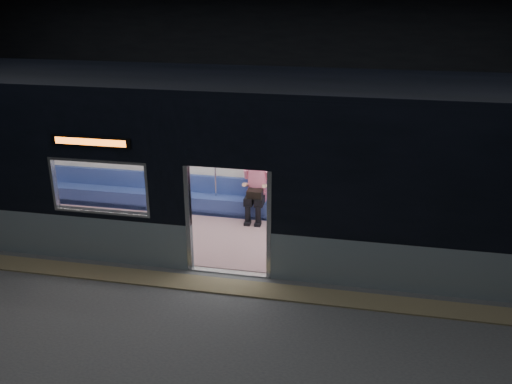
% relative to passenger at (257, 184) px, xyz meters
% --- Properties ---
extents(station_floor, '(24.00, 14.00, 0.01)m').
position_rel_passenger_xyz_m(station_floor, '(-0.01, -3.55, -0.84)').
color(station_floor, '#47494C').
rests_on(station_floor, ground).
extents(station_envelope, '(24.00, 14.00, 5.00)m').
position_rel_passenger_xyz_m(station_envelope, '(-0.01, -3.55, 2.82)').
color(station_envelope, black).
rests_on(station_envelope, station_floor).
extents(tactile_strip, '(22.80, 0.50, 0.03)m').
position_rel_passenger_xyz_m(tactile_strip, '(-0.01, -3.00, -0.82)').
color(tactile_strip, '#8C7F59').
rests_on(tactile_strip, station_floor).
extents(metro_car, '(18.00, 3.04, 3.35)m').
position_rel_passenger_xyz_m(metro_car, '(-0.01, -1.00, 1.01)').
color(metro_car, gray).
rests_on(metro_car, station_floor).
extents(passenger, '(0.45, 0.77, 1.47)m').
position_rel_passenger_xyz_m(passenger, '(0.00, 0.00, 0.00)').
color(passenger, black).
rests_on(passenger, metro_car).
extents(handbag, '(0.37, 0.33, 0.16)m').
position_rel_passenger_xyz_m(handbag, '(0.02, -0.25, -0.13)').
color(handbag, black).
rests_on(handbag, passenger).
extents(transit_map, '(1.07, 0.03, 0.69)m').
position_rel_passenger_xyz_m(transit_map, '(2.09, 0.31, 0.66)').
color(transit_map, white).
rests_on(transit_map, metro_car).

